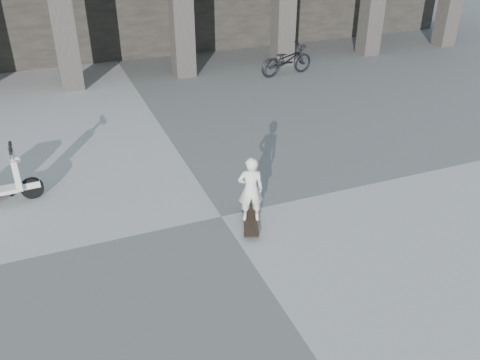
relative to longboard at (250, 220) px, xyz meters
name	(u,v)px	position (x,y,z in m)	size (l,w,h in m)	color
ground	(221,217)	(-0.40, 0.42, -0.09)	(90.00, 90.00, 0.00)	#4F4F4D
longboard	(250,220)	(0.00, 0.00, 0.00)	(0.61, 1.10, 0.11)	black
child	(251,189)	(0.00, 0.00, 0.63)	(0.45, 0.29, 1.22)	silver
bicycle	(286,60)	(4.53, 7.72, 0.41)	(0.66, 1.89, 0.99)	black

